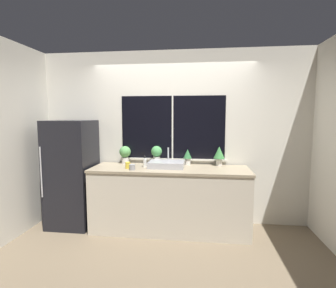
% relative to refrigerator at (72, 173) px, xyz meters
% --- Properties ---
extents(ground_plane, '(14.00, 14.00, 0.00)m').
position_rel_refrigerator_xyz_m(ground_plane, '(1.52, -0.35, -0.81)').
color(ground_plane, brown).
extents(wall_back, '(8.00, 0.09, 2.70)m').
position_rel_refrigerator_xyz_m(wall_back, '(1.52, 0.39, 0.54)').
color(wall_back, silver).
rests_on(wall_back, ground_plane).
extents(wall_left, '(0.06, 7.00, 2.70)m').
position_rel_refrigerator_xyz_m(wall_left, '(-0.60, 1.15, 0.54)').
color(wall_left, silver).
rests_on(wall_left, ground_plane).
extents(wall_right, '(0.06, 7.00, 2.70)m').
position_rel_refrigerator_xyz_m(wall_right, '(3.64, 1.15, 0.54)').
color(wall_right, silver).
rests_on(wall_right, ground_plane).
extents(counter, '(2.29, 0.70, 0.94)m').
position_rel_refrigerator_xyz_m(counter, '(1.52, -0.01, -0.34)').
color(counter, beige).
rests_on(counter, ground_plane).
extents(refrigerator, '(0.65, 0.67, 1.62)m').
position_rel_refrigerator_xyz_m(refrigerator, '(0.00, 0.00, 0.00)').
color(refrigerator, black).
rests_on(refrigerator, ground_plane).
extents(sink, '(0.52, 0.41, 0.27)m').
position_rel_refrigerator_xyz_m(sink, '(1.47, 0.02, 0.17)').
color(sink, '#ADADB2').
rests_on(sink, counter).
extents(potted_plant_far_left, '(0.18, 0.18, 0.28)m').
position_rel_refrigerator_xyz_m(potted_plant_far_left, '(0.77, 0.25, 0.29)').
color(potted_plant_far_left, silver).
rests_on(potted_plant_far_left, counter).
extents(potted_plant_center_left, '(0.17, 0.17, 0.29)m').
position_rel_refrigerator_xyz_m(potted_plant_center_left, '(1.28, 0.25, 0.30)').
color(potted_plant_center_left, silver).
rests_on(potted_plant_center_left, counter).
extents(potted_plant_center_right, '(0.13, 0.13, 0.24)m').
position_rel_refrigerator_xyz_m(potted_plant_center_right, '(1.76, 0.25, 0.26)').
color(potted_plant_center_right, silver).
rests_on(potted_plant_center_right, counter).
extents(potted_plant_far_right, '(0.17, 0.17, 0.29)m').
position_rel_refrigerator_xyz_m(potted_plant_far_right, '(2.24, 0.25, 0.30)').
color(potted_plant_far_right, silver).
rests_on(potted_plant_far_right, counter).
extents(soap_bottle, '(0.05, 0.05, 0.17)m').
position_rel_refrigerator_xyz_m(soap_bottle, '(1.15, -0.01, 0.20)').
color(soap_bottle, white).
rests_on(soap_bottle, counter).
extents(mug_grey, '(0.08, 0.08, 0.08)m').
position_rel_refrigerator_xyz_m(mug_grey, '(1.01, -0.23, 0.16)').
color(mug_grey, gray).
rests_on(mug_grey, counter).
extents(mug_yellow, '(0.07, 0.07, 0.09)m').
position_rel_refrigerator_xyz_m(mug_yellow, '(0.92, -0.13, 0.17)').
color(mug_yellow, gold).
rests_on(mug_yellow, counter).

